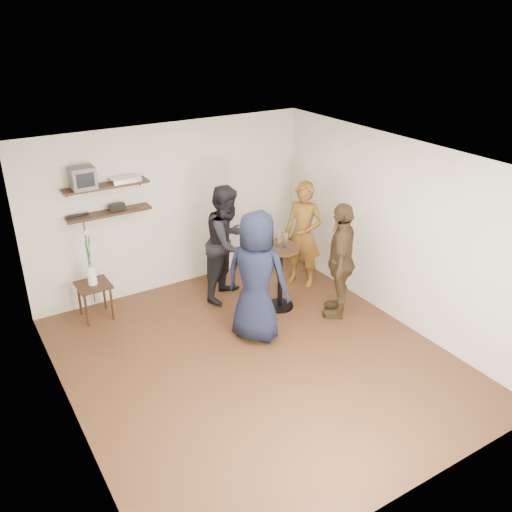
% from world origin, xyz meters
% --- Properties ---
extents(room, '(4.58, 5.08, 2.68)m').
position_xyz_m(room, '(0.00, 0.00, 1.30)').
color(room, '#412315').
rests_on(room, ground).
extents(shelf_upper, '(1.20, 0.25, 0.04)m').
position_xyz_m(shelf_upper, '(-1.00, 2.38, 1.85)').
color(shelf_upper, black).
rests_on(shelf_upper, room).
extents(shelf_lower, '(1.20, 0.25, 0.04)m').
position_xyz_m(shelf_lower, '(-1.00, 2.38, 1.45)').
color(shelf_lower, black).
rests_on(shelf_lower, room).
extents(crt_monitor, '(0.32, 0.30, 0.30)m').
position_xyz_m(crt_monitor, '(-1.30, 2.38, 2.02)').
color(crt_monitor, '#59595B').
rests_on(crt_monitor, shelf_upper).
extents(dvd_deck, '(0.40, 0.24, 0.06)m').
position_xyz_m(dvd_deck, '(-0.72, 2.38, 1.90)').
color(dvd_deck, silver).
rests_on(dvd_deck, shelf_upper).
extents(radio, '(0.22, 0.10, 0.10)m').
position_xyz_m(radio, '(-0.88, 2.38, 1.52)').
color(radio, black).
rests_on(radio, shelf_lower).
extents(power_strip, '(0.30, 0.05, 0.03)m').
position_xyz_m(power_strip, '(-1.43, 2.42, 1.48)').
color(power_strip, black).
rests_on(power_strip, shelf_lower).
extents(side_table, '(0.46, 0.46, 0.54)m').
position_xyz_m(side_table, '(-1.42, 2.11, 0.45)').
color(side_table, black).
rests_on(side_table, room).
extents(vase_lilies, '(0.19, 0.19, 0.89)m').
position_xyz_m(vase_lilies, '(-1.43, 2.11, 0.82)').
color(vase_lilies, white).
rests_on(vase_lilies, side_table).
extents(drinks_table, '(0.54, 0.54, 0.99)m').
position_xyz_m(drinks_table, '(1.00, 0.97, 0.63)').
color(drinks_table, black).
rests_on(drinks_table, room).
extents(wine_glass_fl, '(0.07, 0.07, 0.22)m').
position_xyz_m(wine_glass_fl, '(0.95, 0.93, 1.13)').
color(wine_glass_fl, silver).
rests_on(wine_glass_fl, drinks_table).
extents(wine_glass_fr, '(0.07, 0.07, 0.21)m').
position_xyz_m(wine_glass_fr, '(1.06, 0.93, 1.13)').
color(wine_glass_fr, silver).
rests_on(wine_glass_fr, drinks_table).
extents(wine_glass_bl, '(0.07, 0.07, 0.21)m').
position_xyz_m(wine_glass_bl, '(0.98, 1.04, 1.13)').
color(wine_glass_bl, silver).
rests_on(wine_glass_bl, drinks_table).
extents(wine_glass_br, '(0.07, 0.07, 0.21)m').
position_xyz_m(wine_glass_br, '(1.04, 0.97, 1.13)').
color(wine_glass_br, silver).
rests_on(wine_glass_br, drinks_table).
extents(person_plaid, '(0.68, 0.74, 1.71)m').
position_xyz_m(person_plaid, '(1.74, 1.42, 0.85)').
color(person_plaid, red).
rests_on(person_plaid, room).
extents(person_dark, '(1.10, 1.04, 1.78)m').
position_xyz_m(person_dark, '(0.53, 1.69, 0.89)').
color(person_dark, black).
rests_on(person_dark, room).
extents(person_navy, '(0.98, 1.05, 1.81)m').
position_xyz_m(person_navy, '(0.30, 0.48, 0.90)').
color(person_navy, black).
rests_on(person_navy, room).
extents(person_brown, '(0.99, 1.02, 1.71)m').
position_xyz_m(person_brown, '(1.63, 0.38, 0.86)').
color(person_brown, '#43301C').
rests_on(person_brown, room).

